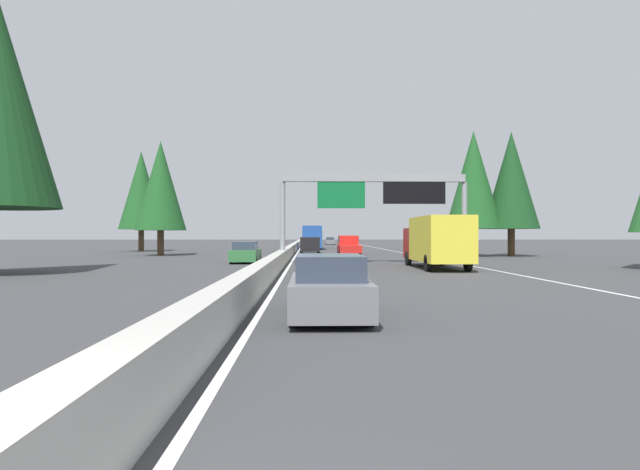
{
  "coord_description": "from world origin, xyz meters",
  "views": [
    {
      "loc": [
        -2.84,
        -1.45,
        1.94
      ],
      "look_at": [
        62.8,
        -2.8,
        1.91
      ],
      "focal_mm": 31.22,
      "sensor_mm": 36.0,
      "label": 1
    }
  ],
  "objects": [
    {
      "name": "ground_plane",
      "position": [
        60.0,
        0.0,
        0.0
      ],
      "size": [
        320.0,
        320.0,
        0.0
      ],
      "primitive_type": "plane",
      "color": "#38383A"
    },
    {
      "name": "median_barrier",
      "position": [
        80.0,
        0.3,
        0.45
      ],
      "size": [
        180.0,
        0.56,
        0.9
      ],
      "primitive_type": "cube",
      "color": "#ADAAA3",
      "rests_on": "ground"
    },
    {
      "name": "shoulder_stripe_right",
      "position": [
        70.0,
        -11.52,
        0.01
      ],
      "size": [
        160.0,
        0.16,
        0.01
      ],
      "primitive_type": "cube",
      "color": "silver",
      "rests_on": "ground"
    },
    {
      "name": "shoulder_stripe_median",
      "position": [
        70.0,
        -0.25,
        0.01
      ],
      "size": [
        160.0,
        0.16,
        0.01
      ],
      "primitive_type": "cube",
      "color": "silver",
      "rests_on": "ground"
    },
    {
      "name": "sign_gantry_overhead",
      "position": [
        34.56,
        -6.04,
        4.79
      ],
      "size": [
        0.5,
        12.68,
        6.02
      ],
      "color": "gray",
      "rests_on": "ground"
    },
    {
      "name": "sedan_near_right",
      "position": [
        10.19,
        -1.93,
        0.68
      ],
      "size": [
        4.4,
        1.8,
        1.47
      ],
      "color": "slate",
      "rests_on": "ground"
    },
    {
      "name": "box_truck_far_left",
      "position": [
        28.97,
        -8.81,
        1.61
      ],
      "size": [
        8.5,
        2.4,
        2.95
      ],
      "color": "gold",
      "rests_on": "ground"
    },
    {
      "name": "bus_mid_left",
      "position": [
        73.02,
        -1.91,
        1.72
      ],
      "size": [
        11.5,
        2.55,
        3.1
      ],
      "color": "#1E4793",
      "rests_on": "ground"
    },
    {
      "name": "sedan_far_center",
      "position": [
        106.04,
        -5.64,
        0.68
      ],
      "size": [
        4.4,
        1.8,
        1.47
      ],
      "color": "slate",
      "rests_on": "ground"
    },
    {
      "name": "pickup_mid_right",
      "position": [
        50.64,
        -5.32,
        0.91
      ],
      "size": [
        5.6,
        2.0,
        1.86
      ],
      "color": "red",
      "rests_on": "ground"
    },
    {
      "name": "minivan_distant_b",
      "position": [
        54.26,
        -1.59,
        0.95
      ],
      "size": [
        5.0,
        1.95,
        1.69
      ],
      "color": "black",
      "rests_on": "ground"
    },
    {
      "name": "oncoming_near",
      "position": [
        35.52,
        2.89,
        0.68
      ],
      "size": [
        4.4,
        1.8,
        1.47
      ],
      "rotation": [
        0.0,
        0.0,
        3.14
      ],
      "color": "#2D6B38",
      "rests_on": "ground"
    },
    {
      "name": "conifer_right_near",
      "position": [
        46.89,
        -19.74,
        6.84
      ],
      "size": [
        4.95,
        4.95,
        11.25
      ],
      "color": "#4C3823",
      "rests_on": "ground"
    },
    {
      "name": "conifer_right_mid",
      "position": [
        46.79,
        -16.28,
        6.86
      ],
      "size": [
        4.97,
        4.97,
        11.29
      ],
      "color": "#4C3823",
      "rests_on": "ground"
    },
    {
      "name": "conifer_left_near",
      "position": [
        49.35,
        12.38,
        6.51
      ],
      "size": [
        4.72,
        4.72,
        10.72
      ],
      "color": "#4C3823",
      "rests_on": "ground"
    },
    {
      "name": "conifer_left_mid",
      "position": [
        62.53,
        18.13,
        7.14
      ],
      "size": [
        5.17,
        5.17,
        11.75
      ],
      "color": "#4C3823",
      "rests_on": "ground"
    }
  ]
}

